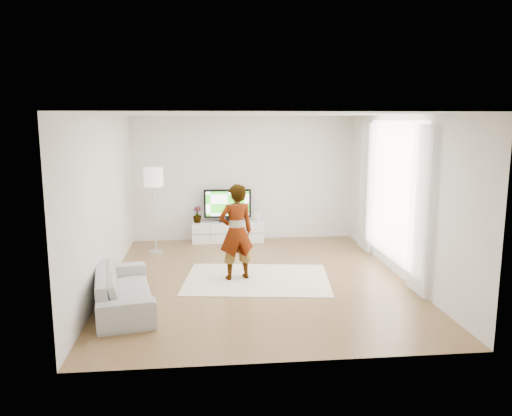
{
  "coord_description": "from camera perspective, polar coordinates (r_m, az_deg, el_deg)",
  "views": [
    {
      "loc": [
        -0.86,
        -8.2,
        2.72
      ],
      "look_at": [
        0.02,
        0.4,
        1.18
      ],
      "focal_mm": 35.0,
      "sensor_mm": 36.0,
      "label": 1
    }
  ],
  "objects": [
    {
      "name": "game_console",
      "position": [
        11.24,
        0.31,
        -1.02
      ],
      "size": [
        0.07,
        0.15,
        0.2
      ],
      "rotation": [
        0.0,
        0.0,
        -0.15
      ],
      "color": "white",
      "rests_on": "media_console"
    },
    {
      "name": "television",
      "position": [
        11.16,
        -3.28,
        0.44
      ],
      "size": [
        1.05,
        0.21,
        0.73
      ],
      "color": "black",
      "rests_on": "media_console"
    },
    {
      "name": "window",
      "position": [
        9.22,
        15.47,
        1.83
      ],
      "size": [
        0.01,
        2.6,
        2.5
      ],
      "primitive_type": "cube",
      "color": "white",
      "rests_on": "wall_right"
    },
    {
      "name": "player",
      "position": [
        8.48,
        -2.28,
        -2.74
      ],
      "size": [
        0.68,
        0.53,
        1.64
      ],
      "primitive_type": "imported",
      "rotation": [
        0.0,
        0.0,
        3.4
      ],
      "color": "#334772",
      "rests_on": "rug"
    },
    {
      "name": "media_console",
      "position": [
        11.26,
        -3.24,
        -2.71
      ],
      "size": [
        1.6,
        0.45,
        0.45
      ],
      "color": "white",
      "rests_on": "floor"
    },
    {
      "name": "curtain_far",
      "position": [
        10.42,
        12.46,
        2.32
      ],
      "size": [
        0.04,
        0.7,
        2.6
      ],
      "primitive_type": "cube",
      "color": "white",
      "rests_on": "floor"
    },
    {
      "name": "rug",
      "position": [
        8.67,
        0.12,
        -8.13
      ],
      "size": [
        2.65,
        2.07,
        0.01
      ],
      "primitive_type": "cube",
      "rotation": [
        0.0,
        0.0,
        -0.13
      ],
      "color": "#EDE5CA",
      "rests_on": "floor"
    },
    {
      "name": "potted_plant",
      "position": [
        11.17,
        -6.74,
        -0.75
      ],
      "size": [
        0.26,
        0.26,
        0.36
      ],
      "primitive_type": "imported",
      "rotation": [
        0.0,
        0.0,
        -0.35
      ],
      "color": "#3F7238",
      "rests_on": "media_console"
    },
    {
      "name": "wall_left",
      "position": [
        8.47,
        -16.92,
        0.71
      ],
      "size": [
        0.02,
        6.0,
        2.8
      ],
      "primitive_type": "cube",
      "color": "silver",
      "rests_on": "floor"
    },
    {
      "name": "floor_lamp",
      "position": [
        10.32,
        -11.62,
        3.06
      ],
      "size": [
        0.39,
        0.39,
        1.76
      ],
      "color": "silver",
      "rests_on": "floor"
    },
    {
      "name": "wall_front",
      "position": [
        5.44,
        3.46,
        -3.94
      ],
      "size": [
        5.0,
        0.02,
        2.8
      ],
      "primitive_type": "cube",
      "color": "silver",
      "rests_on": "floor"
    },
    {
      "name": "sofa",
      "position": [
        7.6,
        -14.89,
        -8.89
      ],
      "size": [
        1.13,
        2.07,
        0.57
      ],
      "primitive_type": "imported",
      "rotation": [
        0.0,
        0.0,
        1.76
      ],
      "color": "#B1B2AD",
      "rests_on": "floor"
    },
    {
      "name": "floor",
      "position": [
        8.68,
        0.15,
        -8.14
      ],
      "size": [
        6.0,
        6.0,
        0.0
      ],
      "primitive_type": "plane",
      "color": "olive",
      "rests_on": "ground"
    },
    {
      "name": "ceiling",
      "position": [
        8.25,
        0.16,
        10.67
      ],
      "size": [
        6.0,
        6.0,
        0.0
      ],
      "primitive_type": "plane",
      "color": "white",
      "rests_on": "wall_back"
    },
    {
      "name": "wall_back",
      "position": [
        11.31,
        -1.43,
        3.41
      ],
      "size": [
        5.0,
        0.02,
        2.8
      ],
      "primitive_type": "cube",
      "color": "silver",
      "rests_on": "floor"
    },
    {
      "name": "curtain_near",
      "position": [
        8.02,
        18.24,
        -0.22
      ],
      "size": [
        0.04,
        0.7,
        2.6
      ],
      "primitive_type": "cube",
      "color": "white",
      "rests_on": "floor"
    },
    {
      "name": "wall_right",
      "position": [
        8.96,
        16.27,
        1.24
      ],
      "size": [
        0.02,
        6.0,
        2.8
      ],
      "primitive_type": "cube",
      "color": "silver",
      "rests_on": "floor"
    }
  ]
}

